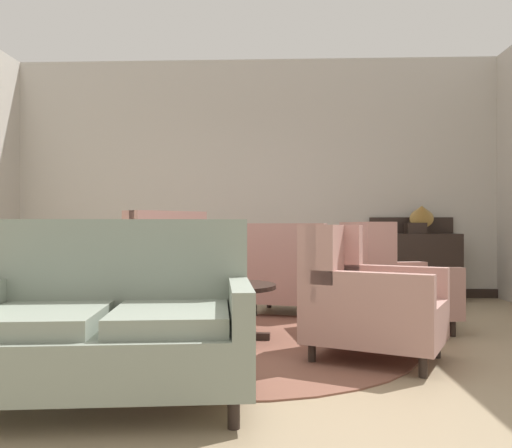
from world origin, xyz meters
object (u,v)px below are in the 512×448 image
Objects in this scene: coffee_table at (227,295)px; settee at (111,327)px; armchair_far_left at (365,301)px; gramophone at (420,216)px; porcelain_vase at (231,266)px; armchair_beside_settee at (155,276)px; armchair_near_sideboard at (290,275)px; sideboard at (415,262)px; armchair_near_window at (388,285)px.

settee reaches higher than coffee_table.
armchair_far_left is (1.05, -0.58, 0.04)m from coffee_table.
settee is 4.84m from gramophone.
armchair_beside_settee is at bearing 136.57° from porcelain_vase.
coffee_table is 0.25m from porcelain_vase.
gramophone is (2.73, 3.94, 0.68)m from settee.
armchair_far_left is 2.32m from armchair_beside_settee.
armchair_near_sideboard is at bearing 67.84° from porcelain_vase.
armchair_far_left is at bearing 26.19° from settee.
armchair_far_left is at bearing -110.61° from sideboard.
porcelain_vase is at bearing 65.51° from settee.
armchair_near_window reaches higher than armchair_far_left.
armchair_beside_settee reaches higher than porcelain_vase.
armchair_far_left is at bearing -111.90° from gramophone.
armchair_near_window reaches higher than armchair_near_sideboard.
gramophone reaches higher than sideboard.
armchair_beside_settee is 2.44× the size of gramophone.
gramophone reaches higher than armchair_far_left.
armchair_near_window is 2.11× the size of gramophone.
armchair_beside_settee is at bearing 134.68° from coffee_table.
coffee_table is at bearing -141.33° from porcelain_vase.
porcelain_vase is 3.27m from sideboard.
settee reaches higher than armchair_near_sideboard.
porcelain_vase is 1.68m from settee.
coffee_table is 0.51× the size of settee.
sideboard is at bearing 49.92° from settee.
settee is at bearing -123.65° from sideboard.
armchair_near_sideboard is (0.53, 1.30, -0.20)m from porcelain_vase.
armchair_beside_settee is (-0.32, 2.38, 0.05)m from settee.
settee is 2.40m from armchair_beside_settee.
armchair_far_left is (0.49, -1.90, -0.01)m from armchair_near_sideboard.
settee is 4.84m from sideboard.
armchair_near_sideboard is at bearing -145.05° from sideboard.
armchair_near_sideboard is at bearing -147.80° from gramophone.
porcelain_vase is at bearing 87.25° from armchair_beside_settee.
sideboard is at bearing 4.44° from armchair_far_left.
armchair_near_sideboard is at bearing 63.64° from settee.
armchair_near_sideboard reaches higher than coffee_table.
armchair_near_window is 0.91× the size of sideboard.
coffee_table is at bearing -133.23° from gramophone.
settee is (-0.49, -1.56, 0.03)m from coffee_table.
sideboard is (2.68, 4.03, 0.08)m from settee.
armchair_near_sideboard is (0.56, 1.32, 0.05)m from coffee_table.
gramophone is (3.05, 1.57, 0.63)m from armchair_beside_settee.
armchair_beside_settee is (-1.37, -0.51, 0.03)m from armchair_near_sideboard.
sideboard reaches higher than settee.
armchair_beside_settee reaches higher than armchair_far_left.
armchair_near_sideboard is 0.91× the size of sideboard.
armchair_beside_settee is at bearing 34.04° from armchair_near_sideboard.
armchair_near_window reaches higher than coffee_table.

